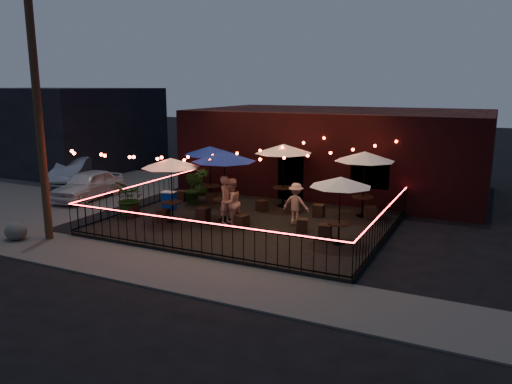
# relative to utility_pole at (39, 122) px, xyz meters

# --- Properties ---
(ground) EXTENTS (110.00, 110.00, 0.00)m
(ground) POSITION_rel_utility_pole_xyz_m (5.40, 2.60, -4.00)
(ground) COLOR black
(ground) RESTS_ON ground
(patio) EXTENTS (10.00, 8.00, 0.15)m
(patio) POSITION_rel_utility_pole_xyz_m (5.40, 4.60, -3.92)
(patio) COLOR black
(patio) RESTS_ON ground
(sidewalk) EXTENTS (18.00, 2.50, 0.05)m
(sidewalk) POSITION_rel_utility_pole_xyz_m (5.40, -0.65, -3.98)
(sidewalk) COLOR #474541
(sidewalk) RESTS_ON ground
(parking_lot) EXTENTS (11.00, 12.00, 0.02)m
(parking_lot) POSITION_rel_utility_pole_xyz_m (-6.60, 6.60, -3.99)
(parking_lot) COLOR #474541
(parking_lot) RESTS_ON ground
(brick_building) EXTENTS (14.00, 8.00, 4.00)m
(brick_building) POSITION_rel_utility_pole_xyz_m (6.40, 12.59, -2.00)
(brick_building) COLOR black
(brick_building) RESTS_ON ground
(background_building) EXTENTS (12.00, 9.00, 5.00)m
(background_building) POSITION_rel_utility_pole_xyz_m (-12.60, 11.60, -1.50)
(background_building) COLOR black
(background_building) RESTS_ON ground
(utility_pole) EXTENTS (0.26, 0.26, 8.00)m
(utility_pole) POSITION_rel_utility_pole_xyz_m (0.00, 0.00, 0.00)
(utility_pole) COLOR #352115
(utility_pole) RESTS_ON ground
(fence_front) EXTENTS (10.00, 0.04, 1.04)m
(fence_front) POSITION_rel_utility_pole_xyz_m (5.40, 0.60, -3.34)
(fence_front) COLOR black
(fence_front) RESTS_ON patio
(fence_left) EXTENTS (0.04, 8.00, 1.04)m
(fence_left) POSITION_rel_utility_pole_xyz_m (0.40, 4.60, -3.34)
(fence_left) COLOR black
(fence_left) RESTS_ON patio
(fence_right) EXTENTS (0.04, 8.00, 1.04)m
(fence_right) POSITION_rel_utility_pole_xyz_m (10.40, 4.60, -3.34)
(fence_right) COLOR black
(fence_right) RESTS_ON patio
(festoon_lights) EXTENTS (10.02, 8.72, 1.32)m
(festoon_lights) POSITION_rel_utility_pole_xyz_m (4.39, 4.30, -1.48)
(festoon_lights) COLOR #FF3019
(festoon_lights) RESTS_ON ground
(cafe_table_0) EXTENTS (2.29, 2.29, 2.41)m
(cafe_table_0) POSITION_rel_utility_pole_xyz_m (2.74, 3.37, -1.65)
(cafe_table_0) COLOR black
(cafe_table_0) RESTS_ON patio
(cafe_table_1) EXTENTS (2.39, 2.39, 2.48)m
(cafe_table_1) POSITION_rel_utility_pole_xyz_m (2.45, 6.61, -1.58)
(cafe_table_1) COLOR black
(cafe_table_1) RESTS_ON patio
(cafe_table_2) EXTENTS (2.90, 2.90, 2.65)m
(cafe_table_2) POSITION_rel_utility_pole_xyz_m (4.44, 4.36, -1.43)
(cafe_table_2) COLOR black
(cafe_table_2) RESTS_ON patio
(cafe_table_3) EXTENTS (2.87, 2.87, 2.65)m
(cafe_table_3) POSITION_rel_utility_pole_xyz_m (5.55, 7.40, -1.43)
(cafe_table_3) COLOR black
(cafe_table_3) RESTS_ON patio
(cafe_table_4) EXTENTS (2.39, 2.39, 2.21)m
(cafe_table_4) POSITION_rel_utility_pole_xyz_m (9.17, 3.47, -1.83)
(cafe_table_4) COLOR black
(cafe_table_4) RESTS_ON patio
(cafe_table_5) EXTENTS (2.96, 2.96, 2.56)m
(cafe_table_5) POSITION_rel_utility_pole_xyz_m (9.00, 7.23, -1.51)
(cafe_table_5) COLOR black
(cafe_table_5) RESTS_ON patio
(bistro_chair_0) EXTENTS (0.42, 0.42, 0.47)m
(bistro_chair_0) POSITION_rel_utility_pole_xyz_m (0.97, 3.20, -3.61)
(bistro_chair_0) COLOR black
(bistro_chair_0) RESTS_ON patio
(bistro_chair_1) EXTENTS (0.46, 0.46, 0.48)m
(bistro_chair_1) POSITION_rel_utility_pole_xyz_m (2.47, 3.15, -3.61)
(bistro_chair_1) COLOR black
(bistro_chair_1) RESTS_ON patio
(bistro_chair_2) EXTENTS (0.44, 0.44, 0.46)m
(bistro_chair_2) POSITION_rel_utility_pole_xyz_m (1.12, 6.37, -3.62)
(bistro_chair_2) COLOR black
(bistro_chair_2) RESTS_ON patio
(bistro_chair_3) EXTENTS (0.42, 0.42, 0.48)m
(bistro_chair_3) POSITION_rel_utility_pole_xyz_m (2.57, 6.52, -3.61)
(bistro_chair_3) COLOR black
(bistro_chair_3) RESTS_ON patio
(bistro_chair_4) EXTENTS (0.43, 0.43, 0.50)m
(bistro_chair_4) POSITION_rel_utility_pole_xyz_m (3.75, 3.91, -3.60)
(bistro_chair_4) COLOR black
(bistro_chair_4) RESTS_ON patio
(bistro_chair_5) EXTENTS (0.50, 0.50, 0.49)m
(bistro_chair_5) POSITION_rel_utility_pole_xyz_m (5.52, 3.67, -3.61)
(bistro_chair_5) COLOR black
(bistro_chair_5) RESTS_ON patio
(bistro_chair_6) EXTENTS (0.49, 0.49, 0.44)m
(bistro_chair_6) POSITION_rel_utility_pole_xyz_m (5.09, 6.29, -3.63)
(bistro_chair_6) COLOR black
(bistro_chair_6) RESTS_ON patio
(bistro_chair_7) EXTENTS (0.50, 0.50, 0.46)m
(bistro_chair_7) POSITION_rel_utility_pole_xyz_m (6.39, 6.45, -3.62)
(bistro_chair_7) COLOR black
(bistro_chair_7) RESTS_ON patio
(bistro_chair_8) EXTENTS (0.50, 0.50, 0.46)m
(bistro_chair_8) POSITION_rel_utility_pole_xyz_m (7.62, 4.23, -3.62)
(bistro_chair_8) COLOR black
(bistro_chair_8) RESTS_ON patio
(bistro_chair_9) EXTENTS (0.47, 0.47, 0.49)m
(bistro_chair_9) POSITION_rel_utility_pole_xyz_m (8.61, 3.80, -3.61)
(bistro_chair_9) COLOR black
(bistro_chair_9) RESTS_ON patio
(bistro_chair_10) EXTENTS (0.44, 0.44, 0.49)m
(bistro_chair_10) POSITION_rel_utility_pole_xyz_m (7.48, 6.41, -3.61)
(bistro_chair_10) COLOR black
(bistro_chair_10) RESTS_ON patio
(bistro_chair_11) EXTENTS (0.56, 0.56, 0.50)m
(bistro_chair_11) POSITION_rel_utility_pole_xyz_m (9.38, 6.95, -3.60)
(bistro_chair_11) COLOR black
(bistro_chair_11) RESTS_ON patio
(patron_a) EXTENTS (0.45, 0.67, 1.79)m
(patron_a) POSITION_rel_utility_pole_xyz_m (4.71, 3.99, -2.95)
(patron_a) COLOR #CCB28C
(patron_a) RESTS_ON patio
(patron_b) EXTENTS (0.91, 1.03, 1.78)m
(patron_b) POSITION_rel_utility_pole_xyz_m (5.07, 3.72, -2.96)
(patron_b) COLOR tan
(patron_b) RESTS_ON patio
(patron_c) EXTENTS (1.00, 0.59, 1.54)m
(patron_c) POSITION_rel_utility_pole_xyz_m (7.05, 5.06, -3.08)
(patron_c) COLOR tan
(patron_c) RESTS_ON patio
(potted_shrub_a) EXTENTS (1.62, 1.54, 1.42)m
(potted_shrub_a) POSITION_rel_utility_pole_xyz_m (0.80, 3.29, -3.14)
(potted_shrub_a) COLOR #17350D
(potted_shrub_a) RESTS_ON patio
(potted_shrub_b) EXTENTS (0.92, 0.81, 1.43)m
(potted_shrub_b) POSITION_rel_utility_pole_xyz_m (2.00, 5.97, -3.13)
(potted_shrub_b) COLOR #173F15
(potted_shrub_b) RESTS_ON patio
(potted_shrub_c) EXTENTS (0.88, 0.88, 1.19)m
(potted_shrub_c) POSITION_rel_utility_pole_xyz_m (1.21, 7.85, -3.25)
(potted_shrub_c) COLOR #1D3C11
(potted_shrub_c) RESTS_ON patio
(cooler) EXTENTS (0.63, 0.50, 0.75)m
(cooler) POSITION_rel_utility_pole_xyz_m (1.52, 4.85, -3.47)
(cooler) COLOR #0636C4
(cooler) RESTS_ON patio
(boulder) EXTENTS (1.01, 0.93, 0.66)m
(boulder) POSITION_rel_utility_pole_xyz_m (-0.92, -0.58, -3.67)
(boulder) COLOR #3E3E3A
(boulder) RESTS_ON ground
(car_white) EXTENTS (1.97, 4.07, 1.34)m
(car_white) POSITION_rel_utility_pole_xyz_m (-3.37, 5.32, -3.33)
(car_white) COLOR silver
(car_white) RESTS_ON ground
(car_silver) EXTENTS (3.28, 4.41, 1.39)m
(car_silver) POSITION_rel_utility_pole_xyz_m (-6.84, 7.86, -3.31)
(car_silver) COLOR #A4A3AC
(car_silver) RESTS_ON ground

